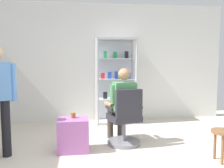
% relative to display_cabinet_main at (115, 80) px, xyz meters
% --- Properties ---
extents(back_wall, '(6.00, 0.10, 2.70)m').
position_rel_display_cabinet_main_xyz_m(back_wall, '(-0.40, 0.24, 0.39)').
color(back_wall, silver).
rests_on(back_wall, ground).
extents(display_cabinet_main, '(0.90, 0.45, 1.90)m').
position_rel_display_cabinet_main_xyz_m(display_cabinet_main, '(0.00, 0.00, 0.00)').
color(display_cabinet_main, '#B7B7BC').
rests_on(display_cabinet_main, ground).
extents(office_chair, '(0.61, 0.58, 0.96)m').
position_rel_display_cabinet_main_xyz_m(office_chair, '(-0.07, -1.54, -0.57)').
color(office_chair, slate).
rests_on(office_chair, ground).
extents(seated_shopkeeper, '(0.55, 0.61, 1.29)m').
position_rel_display_cabinet_main_xyz_m(seated_shopkeeper, '(-0.10, -1.38, -0.25)').
color(seated_shopkeeper, '#3F382D').
rests_on(seated_shopkeeper, ground).
extents(storage_crate, '(0.48, 0.40, 0.52)m').
position_rel_display_cabinet_main_xyz_m(storage_crate, '(-0.92, -1.68, -0.70)').
color(storage_crate, '#9E599E').
rests_on(storage_crate, ground).
extents(tea_glass, '(0.07, 0.07, 0.08)m').
position_rel_display_cabinet_main_xyz_m(tea_glass, '(-0.92, -1.64, -0.41)').
color(tea_glass, brown).
rests_on(tea_glass, storage_crate).
extents(wooden_stool, '(0.32, 0.32, 0.45)m').
position_rel_display_cabinet_main_xyz_m(wooden_stool, '(1.16, -2.38, -0.60)').
color(wooden_stool, brown).
rests_on(wooden_stool, ground).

